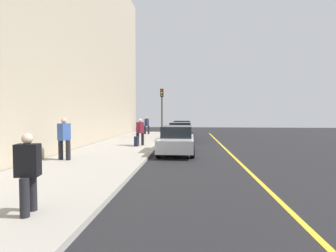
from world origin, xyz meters
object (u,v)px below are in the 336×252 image
(parked_car_maroon, at_px, (181,132))
(pedestrian_black_coat, at_px, (28,171))
(parked_car_red, at_px, (182,128))
(pedestrian_blue_coat, at_px, (64,138))
(traffic_light_pole, at_px, (162,104))
(pedestrian_burgundy_coat, at_px, (140,131))
(parked_car_silver, at_px, (177,140))
(pedestrian_navy_coat, at_px, (147,125))
(rolling_suitcase, at_px, (136,141))

(parked_car_maroon, bearing_deg, pedestrian_black_coat, -9.11)
(parked_car_red, xyz_separation_m, pedestrian_blue_coat, (15.53, -4.72, 0.38))
(pedestrian_black_coat, height_order, traffic_light_pole, traffic_light_pole)
(pedestrian_blue_coat, bearing_deg, parked_car_red, 163.08)
(parked_car_maroon, bearing_deg, traffic_light_pole, -142.05)
(pedestrian_black_coat, height_order, pedestrian_burgundy_coat, pedestrian_burgundy_coat)
(parked_car_silver, bearing_deg, pedestrian_black_coat, -15.16)
(parked_car_red, relative_size, traffic_light_pole, 1.11)
(pedestrian_black_coat, relative_size, traffic_light_pole, 0.38)
(parked_car_red, distance_m, traffic_light_pole, 4.67)
(parked_car_maroon, relative_size, pedestrian_black_coat, 2.78)
(pedestrian_navy_coat, height_order, pedestrian_blue_coat, pedestrian_blue_coat)
(pedestrian_burgundy_coat, bearing_deg, parked_car_silver, 46.74)
(pedestrian_blue_coat, distance_m, traffic_light_pole, 12.32)
(parked_car_silver, xyz_separation_m, rolling_suitcase, (-1.90, -2.65, -0.30))
(parked_car_maroon, height_order, pedestrian_burgundy_coat, pedestrian_burgundy_coat)
(parked_car_silver, distance_m, rolling_suitcase, 3.28)
(pedestrian_burgundy_coat, distance_m, pedestrian_blue_coat, 6.02)
(traffic_light_pole, bearing_deg, pedestrian_blue_coat, -14.68)
(pedestrian_burgundy_coat, height_order, rolling_suitcase, pedestrian_burgundy_coat)
(rolling_suitcase, bearing_deg, parked_car_maroon, 149.37)
(parked_car_silver, height_order, rolling_suitcase, parked_car_silver)
(parked_car_maroon, distance_m, traffic_light_pole, 3.59)
(pedestrian_black_coat, xyz_separation_m, pedestrian_navy_coat, (-21.44, -1.13, 0.08))
(parked_car_red, height_order, pedestrian_black_coat, pedestrian_black_coat)
(parked_car_silver, xyz_separation_m, traffic_light_pole, (-8.56, -1.73, 2.26))
(traffic_light_pole, height_order, rolling_suitcase, traffic_light_pole)
(parked_car_silver, bearing_deg, pedestrian_navy_coat, -163.14)
(parked_car_red, bearing_deg, pedestrian_navy_coat, -86.35)
(parked_car_red, relative_size, parked_car_maroon, 1.04)
(pedestrian_burgundy_coat, height_order, traffic_light_pole, traffic_light_pole)
(parked_car_maroon, relative_size, traffic_light_pole, 1.07)
(pedestrian_black_coat, height_order, rolling_suitcase, pedestrian_black_coat)
(parked_car_silver, height_order, pedestrian_navy_coat, pedestrian_navy_coat)
(pedestrian_blue_coat, height_order, traffic_light_pole, traffic_light_pole)
(parked_car_red, relative_size, parked_car_silver, 1.06)
(pedestrian_navy_coat, bearing_deg, traffic_light_pole, 28.73)
(traffic_light_pole, bearing_deg, rolling_suitcase, -7.89)
(parked_car_silver, bearing_deg, pedestrian_blue_coat, -56.26)
(pedestrian_black_coat, bearing_deg, parked_car_silver, 164.84)
(pedestrian_navy_coat, xyz_separation_m, pedestrian_blue_coat, (15.30, -1.16, 0.04))
(parked_car_red, distance_m, pedestrian_black_coat, 21.80)
(parked_car_silver, relative_size, traffic_light_pole, 1.05)
(pedestrian_black_coat, relative_size, pedestrian_navy_coat, 0.92)
(parked_car_silver, height_order, traffic_light_pole, traffic_light_pole)
(parked_car_silver, bearing_deg, rolling_suitcase, -125.61)
(parked_car_red, relative_size, pedestrian_black_coat, 2.90)
(parked_car_silver, height_order, pedestrian_black_coat, pedestrian_black_coat)
(traffic_light_pole, bearing_deg, pedestrian_burgundy_coat, -6.89)
(parked_car_maroon, relative_size, pedestrian_burgundy_coat, 2.61)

